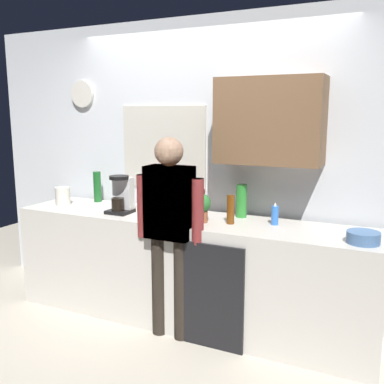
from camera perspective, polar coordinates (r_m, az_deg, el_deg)
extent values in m
plane|color=beige|center=(3.72, -2.82, -18.20)|extent=(8.00, 8.00, 0.00)
cube|color=beige|center=(3.77, -0.70, -10.15)|extent=(3.12, 0.64, 0.91)
cube|color=black|center=(3.38, 2.18, -13.52)|extent=(0.56, 0.02, 0.82)
cube|color=silver|center=(3.95, 2.02, 3.41)|extent=(4.72, 0.10, 2.60)
cube|color=beige|center=(4.07, -3.77, 5.87)|extent=(0.86, 0.02, 0.76)
cube|color=#8CA5C6|center=(4.07, -3.73, 5.88)|extent=(0.80, 0.02, 0.70)
cube|color=brown|center=(3.52, 10.12, 9.13)|extent=(0.84, 0.32, 0.68)
cylinder|color=silver|center=(4.56, -14.17, 12.35)|extent=(0.26, 0.03, 0.26)
cube|color=black|center=(3.86, -9.41, -2.52)|extent=(0.20, 0.20, 0.03)
cube|color=silver|center=(3.88, -8.97, -0.12)|extent=(0.18, 0.08, 0.28)
cylinder|color=black|center=(3.82, -9.69, -1.59)|extent=(0.11, 0.11, 0.11)
cylinder|color=black|center=(3.81, -9.54, 1.88)|extent=(0.17, 0.17, 0.03)
cylinder|color=maroon|center=(3.74, 1.20, -1.29)|extent=(0.06, 0.06, 0.22)
cylinder|color=#195923|center=(4.38, -12.30, 0.69)|extent=(0.07, 0.07, 0.30)
cylinder|color=#2D8C33|center=(3.66, 6.50, -1.15)|extent=(0.09, 0.09, 0.28)
cylinder|color=brown|center=(3.44, 5.08, -2.30)|extent=(0.06, 0.06, 0.23)
cylinder|color=#3351B2|center=(3.56, -3.32, -2.92)|extent=(0.08, 0.08, 0.10)
cylinder|color=yellow|center=(3.94, -4.82, -1.74)|extent=(0.07, 0.07, 0.08)
cylinder|color=#4C72A5|center=(3.15, 21.52, -5.56)|extent=(0.22, 0.22, 0.08)
cylinder|color=#9E5638|center=(3.49, 1.25, -3.25)|extent=(0.10, 0.10, 0.09)
sphere|color=#2D7233|center=(3.47, 1.26, -1.48)|extent=(0.15, 0.15, 0.15)
cylinder|color=blue|center=(3.46, 10.80, -3.03)|extent=(0.06, 0.06, 0.15)
cone|color=white|center=(3.44, 10.85, -1.57)|extent=(0.02, 0.02, 0.03)
cylinder|color=silver|center=(4.32, -16.58, -0.50)|extent=(0.14, 0.14, 0.17)
cylinder|color=brown|center=(3.59, -4.32, -12.08)|extent=(0.12, 0.12, 0.82)
cylinder|color=brown|center=(3.50, -1.40, -12.64)|extent=(0.12, 0.12, 0.82)
cube|color=#D85959|center=(3.34, -2.98, -1.36)|extent=(0.36, 0.20, 0.56)
sphere|color=beige|center=(3.28, -3.04, 5.33)|extent=(0.22, 0.22, 0.22)
cylinder|color=#D85959|center=(3.47, -6.47, -1.82)|extent=(0.09, 0.09, 0.50)
cylinder|color=#D85959|center=(3.24, 0.77, -2.59)|extent=(0.09, 0.09, 0.50)
cylinder|color=brown|center=(3.59, -4.32, -12.08)|extent=(0.12, 0.12, 0.82)
cylinder|color=brown|center=(3.50, -1.40, -12.64)|extent=(0.12, 0.12, 0.82)
cube|color=#D85959|center=(3.34, -2.98, -1.36)|extent=(0.36, 0.20, 0.56)
sphere|color=beige|center=(3.28, -3.04, 5.33)|extent=(0.22, 0.22, 0.22)
cylinder|color=#D85959|center=(3.47, -6.47, -1.82)|extent=(0.09, 0.09, 0.50)
cylinder|color=#D85959|center=(3.24, 0.77, -2.59)|extent=(0.09, 0.09, 0.50)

